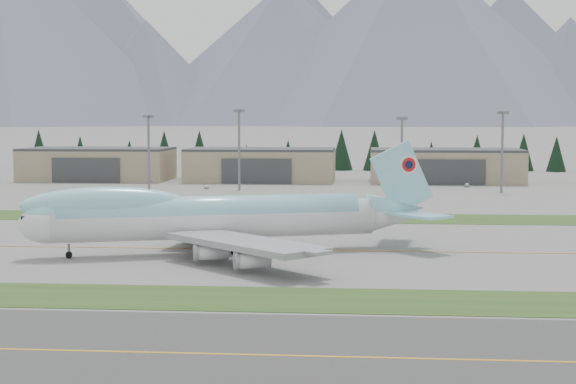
# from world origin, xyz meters

# --- Properties ---
(ground) EXTENTS (7000.00, 7000.00, 0.00)m
(ground) POSITION_xyz_m (0.00, 0.00, 0.00)
(ground) COLOR slate
(ground) RESTS_ON ground
(grass_strip_near) EXTENTS (400.00, 14.00, 0.08)m
(grass_strip_near) POSITION_xyz_m (0.00, -38.00, 0.00)
(grass_strip_near) COLOR #284D1B
(grass_strip_near) RESTS_ON ground
(grass_strip_far) EXTENTS (400.00, 18.00, 0.08)m
(grass_strip_far) POSITION_xyz_m (0.00, 45.00, 0.00)
(grass_strip_far) COLOR #284D1B
(grass_strip_far) RESTS_ON ground
(asphalt_taxiway) EXTENTS (400.00, 32.00, 0.04)m
(asphalt_taxiway) POSITION_xyz_m (0.00, -62.00, 0.00)
(asphalt_taxiway) COLOR #3A3A3A
(asphalt_taxiway) RESTS_ON ground
(taxiway_line_main) EXTENTS (400.00, 0.40, 0.02)m
(taxiway_line_main) POSITION_xyz_m (0.00, 0.00, 0.00)
(taxiway_line_main) COLOR orange
(taxiway_line_main) RESTS_ON ground
(taxiway_line_near) EXTENTS (400.00, 0.40, 0.02)m
(taxiway_line_near) POSITION_xyz_m (0.00, -62.00, 0.00)
(taxiway_line_near) COLOR orange
(taxiway_line_near) RESTS_ON ground
(boeing_747_freighter) EXTENTS (65.66, 54.23, 17.38)m
(boeing_747_freighter) POSITION_xyz_m (-4.78, -4.14, 5.73)
(boeing_747_freighter) COLOR silver
(boeing_747_freighter) RESTS_ON ground
(hangar_left) EXTENTS (48.00, 26.60, 10.80)m
(hangar_left) POSITION_xyz_m (-70.00, 149.90, 5.39)
(hangar_left) COLOR gray
(hangar_left) RESTS_ON ground
(hangar_center) EXTENTS (48.00, 26.60, 10.80)m
(hangar_center) POSITION_xyz_m (-15.00, 149.90, 5.39)
(hangar_center) COLOR gray
(hangar_center) RESTS_ON ground
(hangar_right) EXTENTS (48.00, 26.60, 10.80)m
(hangar_right) POSITION_xyz_m (45.00, 149.90, 5.39)
(hangar_right) COLOR gray
(hangar_right) RESTS_ON ground
(floodlight_masts) EXTENTS (157.83, 8.79, 23.23)m
(floodlight_masts) POSITION_xyz_m (-27.30, 110.80, 15.53)
(floodlight_masts) COLOR slate
(floodlight_masts) RESTS_ON ground
(service_vehicle_a) EXTENTS (2.20, 3.56, 1.13)m
(service_vehicle_a) POSITION_xyz_m (-27.56, 117.95, 0.00)
(service_vehicle_a) COLOR white
(service_vehicle_a) RESTS_ON ground
(service_vehicle_b) EXTENTS (3.70, 1.71, 1.18)m
(service_vehicle_b) POSITION_xyz_m (31.29, 125.22, 0.00)
(service_vehicle_b) COLOR gold
(service_vehicle_b) RESTS_ON ground
(service_vehicle_c) EXTENTS (2.02, 3.95, 1.10)m
(service_vehicle_c) POSITION_xyz_m (49.69, 130.52, 0.00)
(service_vehicle_c) COLOR #B0B0B5
(service_vehicle_c) RESTS_ON ground
(conifer_belt) EXTENTS (275.65, 14.89, 16.17)m
(conifer_belt) POSITION_xyz_m (1.82, 211.53, 7.26)
(conifer_belt) COLOR black
(conifer_belt) RESTS_ON ground
(mountain_ridge_front) EXTENTS (4245.22, 1190.66, 525.47)m
(mountain_ridge_front) POSITION_xyz_m (-106.49, 2199.48, 227.51)
(mountain_ridge_front) COLOR #515A6C
(mountain_ridge_front) RESTS_ON ground
(mountain_ridge_rear) EXTENTS (4478.90, 1058.25, 529.13)m
(mountain_ridge_rear) POSITION_xyz_m (-10.34, 2900.00, 254.97)
(mountain_ridge_rear) COLOR #515A6C
(mountain_ridge_rear) RESTS_ON ground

